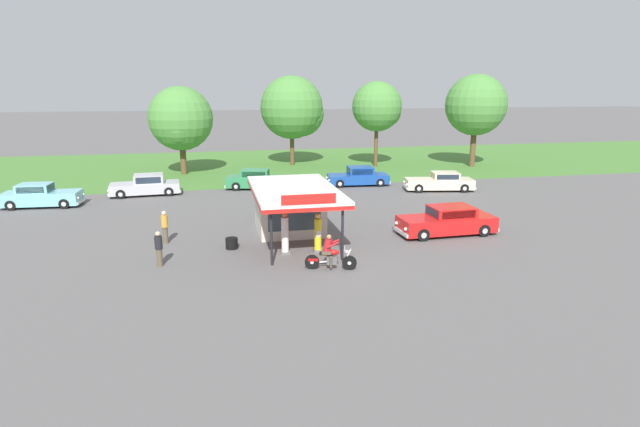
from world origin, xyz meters
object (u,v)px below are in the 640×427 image
at_px(featured_classic_sedan, 447,221).
at_px(parked_car_back_row_centre_right, 146,186).
at_px(bystander_standing_back_lot, 165,226).
at_px(spare_tire_stack, 232,243).
at_px(parked_car_back_row_left, 41,196).
at_px(gas_pump_nearside, 285,235).
at_px(parked_car_back_row_centre_left, 440,182).
at_px(gas_pump_offside, 318,234).
at_px(motorcycle_with_rider, 330,255).
at_px(parked_car_back_row_far_right, 358,177).
at_px(bystander_leaning_by_kiosk, 159,248).
at_px(parked_car_back_row_centre, 259,180).

xyz_separation_m(featured_classic_sedan, parked_car_back_row_centre_right, (-16.98, 14.17, -0.02)).
relative_size(parked_car_back_row_centre_right, bystander_standing_back_lot, 3.03).
bearing_deg(featured_classic_sedan, spare_tire_stack, -179.20).
height_order(featured_classic_sedan, parked_car_back_row_left, parked_car_back_row_left).
height_order(gas_pump_nearside, featured_classic_sedan, gas_pump_nearside).
bearing_deg(parked_car_back_row_centre_right, parked_car_back_row_centre_left, -7.81).
bearing_deg(gas_pump_offside, motorcycle_with_rider, -90.24).
relative_size(motorcycle_with_rider, parked_car_back_row_centre_right, 0.43).
xyz_separation_m(parked_car_back_row_far_right, bystander_leaning_by_kiosk, (-13.99, -16.66, 0.17)).
distance_m(parked_car_back_row_centre_right, bystander_leaning_by_kiosk, 16.38).
bearing_deg(bystander_standing_back_lot, gas_pump_nearside, -27.08).
bearing_deg(motorcycle_with_rider, parked_car_back_row_centre, 93.84).
height_order(parked_car_back_row_left, spare_tire_stack, parked_car_back_row_left).
bearing_deg(motorcycle_with_rider, bystander_standing_back_lot, 142.97).
xyz_separation_m(parked_car_back_row_left, spare_tire_stack, (11.88, -11.80, -0.44)).
bearing_deg(featured_classic_sedan, parked_car_back_row_left, 153.51).
xyz_separation_m(motorcycle_with_rider, parked_car_back_row_left, (-15.93, 15.69, 0.06)).
xyz_separation_m(parked_car_back_row_centre_right, parked_car_back_row_centre, (8.30, 0.61, 0.00)).
xyz_separation_m(parked_car_back_row_far_right, parked_car_back_row_left, (-22.63, -2.97, 0.04)).
distance_m(gas_pump_nearside, parked_car_back_row_centre, 16.26).
bearing_deg(parked_car_back_row_centre, featured_classic_sedan, -59.56).
bearing_deg(parked_car_back_row_centre, spare_tire_stack, -100.56).
bearing_deg(parked_car_back_row_left, parked_car_back_row_centre_right, 21.68).
bearing_deg(spare_tire_stack, parked_car_back_row_centre_left, 34.97).
distance_m(gas_pump_offside, featured_classic_sedan, 7.56).
bearing_deg(featured_classic_sedan, parked_car_back_row_centre_right, 140.16).
relative_size(parked_car_back_row_centre, bystander_leaning_by_kiosk, 3.38).
bearing_deg(parked_car_back_row_centre_left, parked_car_back_row_centre, 165.04).
bearing_deg(parked_car_back_row_centre_right, gas_pump_offside, -58.54).
relative_size(motorcycle_with_rider, parked_car_back_row_far_right, 0.43).
bearing_deg(parked_car_back_row_centre, bystander_leaning_by_kiosk, -109.71).
bearing_deg(spare_tire_stack, parked_car_back_row_centre, 79.44).
xyz_separation_m(gas_pump_offside, featured_classic_sedan, (7.41, 1.47, -0.15)).
height_order(parked_car_back_row_centre, parked_car_back_row_left, parked_car_back_row_left).
bearing_deg(parked_car_back_row_centre, bystander_standing_back_lot, -114.32).
height_order(parked_car_back_row_centre_left, spare_tire_stack, parked_car_back_row_centre_left).
bearing_deg(bystander_leaning_by_kiosk, parked_car_back_row_far_right, 49.98).
distance_m(parked_car_back_row_centre_right, parked_car_back_row_left, 6.85).
xyz_separation_m(gas_pump_offside, parked_car_back_row_centre_right, (-9.57, 15.64, -0.18)).
relative_size(parked_car_back_row_centre_right, parked_car_back_row_far_right, 1.01).
relative_size(parked_car_back_row_left, bystander_leaning_by_kiosk, 3.17).
xyz_separation_m(parked_car_back_row_centre, parked_car_back_row_left, (-14.66, -3.14, 0.02)).
distance_m(gas_pump_offside, spare_tire_stack, 4.31).
distance_m(parked_car_back_row_far_right, spare_tire_stack, 18.27).
bearing_deg(gas_pump_offside, bystander_standing_back_lot, 158.21).
relative_size(gas_pump_nearside, parked_car_back_row_far_right, 0.40).
distance_m(parked_car_back_row_centre_left, spare_tire_stack, 19.80).
distance_m(bystander_leaning_by_kiosk, bystander_standing_back_lot, 3.50).
relative_size(gas_pump_offside, parked_car_back_row_centre_right, 0.37).
height_order(motorcycle_with_rider, bystander_leaning_by_kiosk, bystander_leaning_by_kiosk).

